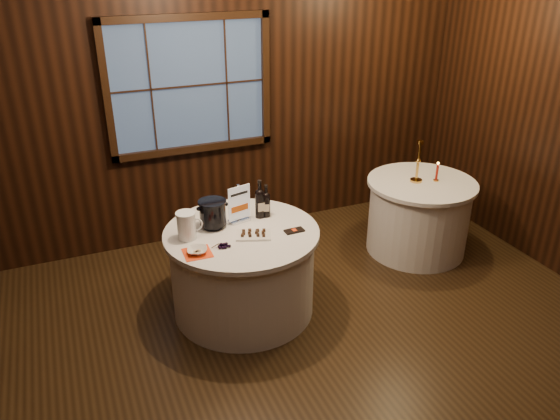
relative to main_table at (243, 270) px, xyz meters
name	(u,v)px	position (x,y,z in m)	size (l,w,h in m)	color
ground	(290,384)	(0.00, -1.00, -0.39)	(6.00, 6.00, 0.00)	black
back_wall	(190,96)	(0.00, 1.48, 1.16)	(6.00, 0.10, 3.00)	black
main_table	(243,270)	(0.00, 0.00, 0.00)	(1.28, 1.28, 0.77)	white
side_table	(418,216)	(2.00, 0.30, 0.00)	(1.08, 1.08, 0.77)	white
sign_stand	(239,209)	(0.04, 0.16, 0.50)	(0.20, 0.14, 0.34)	silver
port_bottle_left	(260,201)	(0.23, 0.18, 0.53)	(0.08, 0.08, 0.34)	black
port_bottle_right	(266,203)	(0.29, 0.17, 0.51)	(0.07, 0.08, 0.29)	black
ice_bucket	(213,213)	(-0.19, 0.15, 0.51)	(0.23, 0.23, 0.24)	black
chocolate_plate	(254,234)	(0.06, -0.12, 0.40)	(0.32, 0.27, 0.04)	white
chocolate_box	(294,231)	(0.39, -0.18, 0.39)	(0.16, 0.08, 0.01)	black
grape_bunch	(224,245)	(-0.22, -0.20, 0.40)	(0.16, 0.09, 0.04)	black
glass_pitcher	(187,225)	(-0.44, 0.04, 0.50)	(0.21, 0.16, 0.23)	white
orange_napkin	(197,253)	(-0.43, -0.22, 0.38)	(0.21, 0.21, 0.00)	#EE3F14
cracker_bowl	(197,251)	(-0.43, -0.22, 0.40)	(0.15, 0.15, 0.04)	white
brass_candlestick	(418,167)	(1.94, 0.32, 0.54)	(0.12, 0.12, 0.42)	gold
red_candle	(437,174)	(2.13, 0.25, 0.46)	(0.05, 0.05, 0.20)	gold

